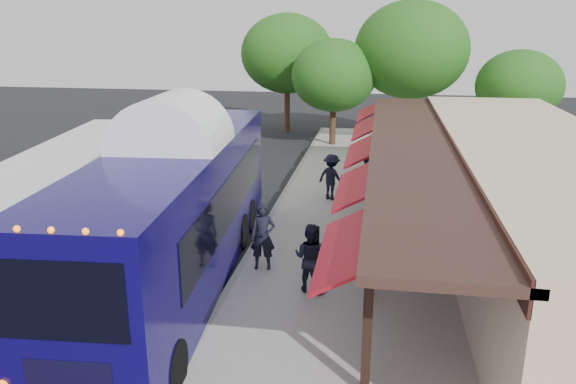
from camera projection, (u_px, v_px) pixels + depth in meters
The scene contains 15 objects.
ground at pixel (228, 290), 15.17m from camera, with size 90.00×90.00×0.00m, color black.
sidewalk at pixel (410, 244), 18.15m from camera, with size 10.00×40.00×0.15m, color #9E9B93.
curb at pixel (261, 235), 18.92m from camera, with size 0.20×40.00×0.16m, color gray.
station_shelter at pixel (527, 196), 17.11m from camera, with size 8.15×20.00×3.60m.
coach_bus at pixel (177, 206), 15.06m from camera, with size 3.58×13.05×4.13m.
city_bus at pixel (71, 195), 17.64m from camera, with size 4.07×11.99×3.16m.
ped_a at pixel (263, 236), 15.87m from camera, with size 0.71×0.47×1.96m, color black.
ped_b at pixel (310, 258), 14.56m from camera, with size 0.90×0.70×1.86m, color black.
ped_c at pixel (368, 157), 25.56m from camera, with size 1.05×0.44×1.80m, color black.
ped_d at pixel (331, 177), 22.22m from camera, with size 1.19×0.68×1.84m, color black.
sign_board at pixel (316, 237), 16.65m from camera, with size 0.21×0.43×1.00m.
tree_left at pixel (334, 76), 31.53m from camera, with size 4.79×4.79×6.13m.
tree_mid at pixel (412, 50), 31.39m from camera, with size 6.40×6.40×8.20m.
tree_right at pixel (519, 86), 29.10m from camera, with size 4.41×4.41×5.65m.
tree_far at pixel (287, 54), 35.75m from camera, with size 5.90×5.90×7.55m.
Camera 1 is at (3.82, -13.31, 6.92)m, focal length 35.00 mm.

